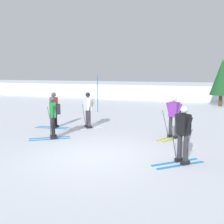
{
  "coord_description": "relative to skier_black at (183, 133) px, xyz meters",
  "views": [
    {
      "loc": [
        3.25,
        -7.27,
        2.64
      ],
      "look_at": [
        -0.61,
        3.35,
        0.9
      ],
      "focal_mm": 41.47,
      "sensor_mm": 36.0,
      "label": 1
    }
  ],
  "objects": [
    {
      "name": "ground_plane",
      "position": [
        -2.7,
        -0.24,
        -0.92
      ],
      "size": [
        120.0,
        120.0,
        0.0
      ],
      "primitive_type": "plane",
      "color": "silver"
    },
    {
      "name": "far_snow_ridge",
      "position": [
        -2.7,
        21.6,
        -0.21
      ],
      "size": [
        80.0,
        9.81,
        1.41
      ],
      "primitive_type": "cube",
      "color": "silver",
      "rests_on": "ground"
    },
    {
      "name": "skier_black",
      "position": [
        0.0,
        0.0,
        0.0
      ],
      "size": [
        1.43,
        1.35,
        1.71
      ],
      "color": "#237AC6",
      "rests_on": "ground"
    },
    {
      "name": "skier_green",
      "position": [
        -5.1,
        1.22,
        0.04
      ],
      "size": [
        1.53,
        1.21,
        1.71
      ],
      "color": "#237AC6",
      "rests_on": "ground"
    },
    {
      "name": "skier_red",
      "position": [
        -6.18,
        2.95,
        -0.0
      ],
      "size": [
        1.64,
        1.0,
        1.71
      ],
      "color": "#237AC6",
      "rests_on": "ground"
    },
    {
      "name": "skier_white",
      "position": [
        -4.63,
        3.48,
        0.04
      ],
      "size": [
        1.38,
        1.41,
        1.71
      ],
      "color": "silver",
      "rests_on": "ground"
    },
    {
      "name": "skier_purple",
      "position": [
        -0.59,
        2.96,
        0.04
      ],
      "size": [
        1.07,
        1.59,
        1.71
      ],
      "color": "gold",
      "rests_on": "ground"
    },
    {
      "name": "trail_marker_pole",
      "position": [
        -6.21,
        8.29,
        0.28
      ],
      "size": [
        0.04,
        0.04,
        2.38
      ],
      "primitive_type": "cylinder",
      "color": "#1E56AD",
      "rests_on": "ground"
    },
    {
      "name": "conifer_far_left",
      "position": [
        1.67,
        14.35,
        1.34
      ],
      "size": [
        1.72,
        1.72,
        3.66
      ],
      "color": "#513823",
      "rests_on": "ground"
    }
  ]
}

